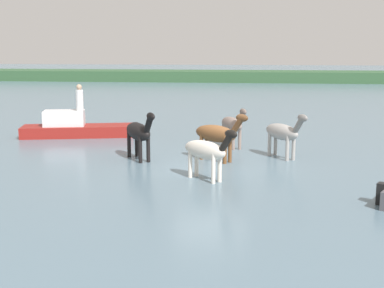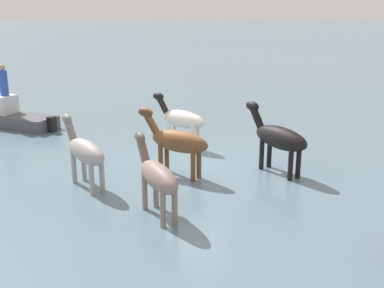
{
  "view_description": "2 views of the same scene",
  "coord_description": "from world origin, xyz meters",
  "px_view_note": "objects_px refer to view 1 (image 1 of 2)",
  "views": [
    {
      "loc": [
        1.37,
        -17.8,
        4.07
      ],
      "look_at": [
        -0.64,
        -0.05,
        0.74
      ],
      "focal_mm": 49.25,
      "sensor_mm": 36.0,
      "label": 1
    },
    {
      "loc": [
        0.17,
        13.39,
        4.69
      ],
      "look_at": [
        -0.23,
        0.37,
        0.81
      ],
      "focal_mm": 45.47,
      "sensor_mm": 36.0,
      "label": 2
    }
  ],
  "objects_px": {
    "horse_pinto_flank": "(283,132)",
    "boat_skiff_near": "(76,129)",
    "horse_mid_herd": "(207,151)",
    "horse_rear_stallion": "(139,132)",
    "person_watcher_seated": "(80,99)",
    "horse_dun_straggler": "(217,134)",
    "horse_chestnut_trailing": "(232,125)"
  },
  "relations": [
    {
      "from": "horse_pinto_flank",
      "to": "horse_rear_stallion",
      "type": "height_order",
      "value": "horse_rear_stallion"
    },
    {
      "from": "horse_rear_stallion",
      "to": "person_watcher_seated",
      "type": "relative_size",
      "value": 1.84
    },
    {
      "from": "horse_mid_herd",
      "to": "horse_dun_straggler",
      "type": "xyz_separation_m",
      "value": [
        0.15,
        2.78,
        0.06
      ]
    },
    {
      "from": "horse_mid_herd",
      "to": "horse_pinto_flank",
      "type": "xyz_separation_m",
      "value": [
        2.51,
        3.54,
        0.03
      ]
    },
    {
      "from": "horse_mid_herd",
      "to": "horse_rear_stallion",
      "type": "bearing_deg",
      "value": 175.76
    },
    {
      "from": "horse_mid_herd",
      "to": "horse_pinto_flank",
      "type": "relative_size",
      "value": 0.92
    },
    {
      "from": "horse_rear_stallion",
      "to": "horse_chestnut_trailing",
      "type": "xyz_separation_m",
      "value": [
        3.25,
        2.74,
        -0.08
      ]
    },
    {
      "from": "horse_rear_stallion",
      "to": "horse_mid_herd",
      "type": "bearing_deg",
      "value": 11.59
    },
    {
      "from": "boat_skiff_near",
      "to": "horse_rear_stallion",
      "type": "bearing_deg",
      "value": 117.74
    },
    {
      "from": "boat_skiff_near",
      "to": "horse_dun_straggler",
      "type": "bearing_deg",
      "value": 133.65
    },
    {
      "from": "horse_pinto_flank",
      "to": "horse_chestnut_trailing",
      "type": "relative_size",
      "value": 0.95
    },
    {
      "from": "horse_rear_stallion",
      "to": "boat_skiff_near",
      "type": "xyz_separation_m",
      "value": [
        -3.96,
        4.66,
        -0.71
      ]
    },
    {
      "from": "horse_mid_herd",
      "to": "boat_skiff_near",
      "type": "distance_m",
      "value": 9.88
    },
    {
      "from": "horse_pinto_flank",
      "to": "boat_skiff_near",
      "type": "relative_size",
      "value": 0.39
    },
    {
      "from": "horse_pinto_flank",
      "to": "person_watcher_seated",
      "type": "bearing_deg",
      "value": -147.37
    },
    {
      "from": "horse_chestnut_trailing",
      "to": "horse_dun_straggler",
      "type": "bearing_deg",
      "value": -34.8
    },
    {
      "from": "horse_pinto_flank",
      "to": "horse_mid_herd",
      "type": "bearing_deg",
      "value": -70.49
    },
    {
      "from": "horse_rear_stallion",
      "to": "person_watcher_seated",
      "type": "xyz_separation_m",
      "value": [
        -3.67,
        4.5,
        0.72
      ]
    },
    {
      "from": "horse_chestnut_trailing",
      "to": "person_watcher_seated",
      "type": "bearing_deg",
      "value": -129.62
    },
    {
      "from": "horse_pinto_flank",
      "to": "horse_chestnut_trailing",
      "type": "bearing_deg",
      "value": -168.9
    },
    {
      "from": "horse_dun_straggler",
      "to": "person_watcher_seated",
      "type": "xyz_separation_m",
      "value": [
        -6.48,
        4.37,
        0.76
      ]
    },
    {
      "from": "horse_rear_stallion",
      "to": "boat_skiff_near",
      "type": "height_order",
      "value": "horse_rear_stallion"
    },
    {
      "from": "horse_dun_straggler",
      "to": "boat_skiff_near",
      "type": "xyz_separation_m",
      "value": [
        -6.78,
        4.52,
        -0.67
      ]
    },
    {
      "from": "horse_chestnut_trailing",
      "to": "boat_skiff_near",
      "type": "bearing_deg",
      "value": -130.23
    },
    {
      "from": "horse_pinto_flank",
      "to": "horse_rear_stallion",
      "type": "xyz_separation_m",
      "value": [
        -5.17,
        -0.9,
        0.06
      ]
    },
    {
      "from": "horse_rear_stallion",
      "to": "horse_chestnut_trailing",
      "type": "relative_size",
      "value": 1.03
    },
    {
      "from": "horse_dun_straggler",
      "to": "horse_rear_stallion",
      "type": "bearing_deg",
      "value": -142.12
    },
    {
      "from": "horse_chestnut_trailing",
      "to": "horse_pinto_flank",
      "type": "bearing_deg",
      "value": 21.0
    },
    {
      "from": "horse_dun_straggler",
      "to": "person_watcher_seated",
      "type": "relative_size",
      "value": 1.76
    },
    {
      "from": "horse_dun_straggler",
      "to": "horse_pinto_flank",
      "type": "relative_size",
      "value": 1.03
    },
    {
      "from": "horse_dun_straggler",
      "to": "horse_rear_stallion",
      "type": "xyz_separation_m",
      "value": [
        -2.81,
        -0.14,
        0.04
      ]
    },
    {
      "from": "horse_rear_stallion",
      "to": "person_watcher_seated",
      "type": "height_order",
      "value": "person_watcher_seated"
    }
  ]
}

